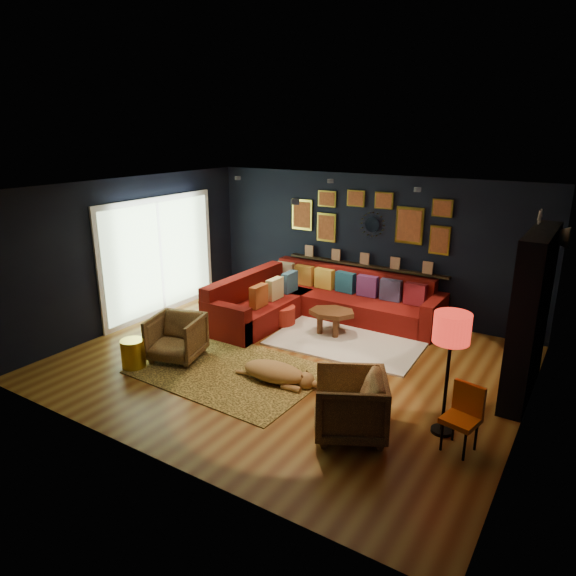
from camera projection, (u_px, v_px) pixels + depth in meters
The scene contains 20 objects.
floor at pixel (288, 363), 7.75m from camera, with size 6.50×6.50×0.00m, color brown.
room_walls at pixel (288, 260), 7.27m from camera, with size 6.50×6.50×6.50m.
sectional at pixel (313, 302), 9.43m from camera, with size 3.41×2.69×0.86m.
ledge at pixel (365, 265), 9.63m from camera, with size 3.20×0.12×0.04m, color black.
gallery_wall at pixel (367, 218), 9.41m from camera, with size 3.15×0.04×1.02m.
sunburst_mirror at pixel (372, 224), 9.38m from camera, with size 0.47×0.16×0.47m.
fireplace at pixel (529, 321), 6.59m from camera, with size 0.31×1.60×2.20m.
deer_head at pixel (550, 236), 6.66m from camera, with size 0.50×0.28×0.45m.
sliding_door at pixel (160, 256), 9.55m from camera, with size 0.06×2.80×2.20m.
ceiling_spots at pixel (317, 186), 7.63m from camera, with size 3.30×2.50×0.06m.
shag_rug at pixel (349, 340), 8.55m from camera, with size 2.41×1.75×0.03m, color silver.
leopard_rug at pixel (230, 371), 7.47m from camera, with size 2.61×1.86×0.01m, color gold.
coffee_table at pixel (332, 315), 8.72m from camera, with size 0.93×0.80×0.40m.
pouf at pixel (282, 315), 9.19m from camera, with size 0.48×0.48×0.31m, color #A2271B.
armchair_left at pixel (176, 335), 7.78m from camera, with size 0.74×0.69×0.76m, color tan.
armchair_right at pixel (350, 402), 5.85m from camera, with size 0.79×0.74×0.82m, color tan.
gold_stool at pixel (133, 354), 7.54m from camera, with size 0.35×0.35×0.43m, color gold.
orange_chair at pixel (464, 413), 5.57m from camera, with size 0.42×0.42×0.75m.
floor_lamp at pixel (451, 334), 5.62m from camera, with size 0.41×0.41×1.48m.
dog at pixel (274, 368), 7.10m from camera, with size 1.26×0.62×0.40m, color #B28B45, non-canonical shape.
Camera 1 is at (3.78, -5.96, 3.40)m, focal length 32.00 mm.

